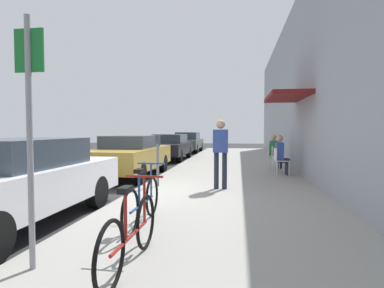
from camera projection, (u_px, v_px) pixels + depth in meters
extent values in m
plane|color=#2D2D30|center=(132.00, 196.00, 7.36)|extent=(60.00, 60.00, 0.00)
cube|color=#9E9B93|center=(229.00, 182.00, 9.00)|extent=(4.50, 32.00, 0.12)
cube|color=#999EA8|center=(317.00, 74.00, 8.51)|extent=(0.30, 32.00, 6.26)
cube|color=maroon|center=(286.00, 97.00, 9.53)|extent=(1.10, 2.80, 0.12)
cube|color=silver|center=(12.00, 187.00, 4.96)|extent=(1.80, 4.40, 0.64)
cube|color=#333D47|center=(18.00, 153.00, 5.09)|extent=(1.48, 2.11, 0.46)
cylinder|color=black|center=(97.00, 192.00, 6.20)|extent=(0.22, 0.64, 0.64)
cylinder|color=black|center=(26.00, 190.00, 6.44)|extent=(0.22, 0.64, 0.64)
cube|color=#A58433|center=(130.00, 158.00, 10.36)|extent=(1.80, 4.40, 0.65)
cube|color=#333D47|center=(131.00, 142.00, 10.49)|extent=(1.48, 2.11, 0.41)
cylinder|color=black|center=(163.00, 163.00, 11.61)|extent=(0.22, 0.64, 0.64)
cylinder|color=black|center=(123.00, 163.00, 11.84)|extent=(0.22, 0.64, 0.64)
cylinder|color=black|center=(140.00, 173.00, 8.91)|extent=(0.22, 0.64, 0.64)
cylinder|color=black|center=(89.00, 172.00, 9.15)|extent=(0.22, 0.64, 0.64)
cube|color=black|center=(170.00, 148.00, 16.36)|extent=(1.80, 4.40, 0.58)
cube|color=#333D47|center=(170.00, 139.00, 16.49)|extent=(1.48, 2.11, 0.46)
cylinder|color=black|center=(189.00, 152.00, 17.60)|extent=(0.22, 0.64, 0.64)
cylinder|color=black|center=(162.00, 152.00, 17.84)|extent=(0.22, 0.64, 0.64)
cylinder|color=black|center=(180.00, 156.00, 14.91)|extent=(0.22, 0.64, 0.64)
cylinder|color=black|center=(148.00, 156.00, 15.15)|extent=(0.22, 0.64, 0.64)
cube|color=#47514C|center=(188.00, 144.00, 22.06)|extent=(1.80, 4.40, 0.60)
cube|color=#333D47|center=(188.00, 136.00, 22.19)|extent=(1.48, 2.11, 0.51)
cylinder|color=black|center=(201.00, 147.00, 23.31)|extent=(0.22, 0.64, 0.64)
cylinder|color=black|center=(180.00, 147.00, 23.54)|extent=(0.22, 0.64, 0.64)
cylinder|color=black|center=(196.00, 149.00, 20.61)|extent=(0.22, 0.64, 0.64)
cylinder|color=black|center=(173.00, 149.00, 20.85)|extent=(0.22, 0.64, 0.64)
cylinder|color=slate|center=(158.00, 165.00, 7.95)|extent=(0.07, 0.07, 1.10)
cube|color=#383D42|center=(158.00, 139.00, 7.92)|extent=(0.12, 0.10, 0.22)
cylinder|color=gray|center=(30.00, 144.00, 3.15)|extent=(0.06, 0.06, 2.60)
cube|color=#19722D|center=(29.00, 50.00, 3.12)|extent=(0.32, 0.02, 0.44)
torus|color=black|center=(152.00, 196.00, 5.17)|extent=(0.04, 0.66, 0.66)
torus|color=black|center=(130.00, 213.00, 4.13)|extent=(0.04, 0.66, 0.66)
cylinder|color=#1E4C8C|center=(142.00, 204.00, 4.65)|extent=(0.04, 1.05, 0.04)
cylinder|color=#1E4C8C|center=(139.00, 189.00, 4.49)|extent=(0.04, 0.04, 0.50)
cube|color=black|center=(139.00, 171.00, 4.48)|extent=(0.10, 0.20, 0.06)
cylinder|color=#1E4C8C|center=(151.00, 180.00, 5.11)|extent=(0.03, 0.03, 0.56)
cylinder|color=#1E4C8C|center=(151.00, 164.00, 5.10)|extent=(0.46, 0.03, 0.03)
torus|color=black|center=(146.00, 222.00, 3.74)|extent=(0.04, 0.66, 0.66)
torus|color=black|center=(110.00, 257.00, 2.70)|extent=(0.04, 0.66, 0.66)
cylinder|color=maroon|center=(131.00, 236.00, 3.22)|extent=(0.04, 1.05, 0.04)
cylinder|color=maroon|center=(125.00, 217.00, 3.06)|extent=(0.04, 0.04, 0.50)
cube|color=black|center=(125.00, 190.00, 3.05)|extent=(0.10, 0.20, 0.06)
cylinder|color=maroon|center=(144.00, 200.00, 3.68)|extent=(0.03, 0.03, 0.56)
cylinder|color=maroon|center=(144.00, 176.00, 3.67)|extent=(0.46, 0.03, 0.03)
cylinder|color=silver|center=(286.00, 167.00, 10.11)|extent=(0.04, 0.04, 0.45)
cylinder|color=silver|center=(289.00, 169.00, 9.73)|extent=(0.04, 0.04, 0.45)
cylinder|color=silver|center=(275.00, 167.00, 10.14)|extent=(0.04, 0.04, 0.45)
cylinder|color=silver|center=(277.00, 169.00, 9.77)|extent=(0.04, 0.04, 0.45)
cube|color=silver|center=(282.00, 161.00, 9.93)|extent=(0.47, 0.47, 0.03)
cube|color=silver|center=(275.00, 154.00, 9.94)|extent=(0.06, 0.44, 0.40)
cylinder|color=#232838|center=(287.00, 167.00, 10.02)|extent=(0.11, 0.11, 0.47)
cylinder|color=#232838|center=(283.00, 160.00, 10.02)|extent=(0.37, 0.16, 0.14)
cylinder|color=#232838|center=(288.00, 168.00, 9.82)|extent=(0.11, 0.11, 0.47)
cylinder|color=#232838|center=(284.00, 161.00, 9.82)|extent=(0.37, 0.16, 0.14)
cube|color=#334C99|center=(279.00, 151.00, 9.92)|extent=(0.24, 0.37, 0.56)
sphere|color=tan|center=(280.00, 138.00, 9.90)|extent=(0.22, 0.22, 0.22)
cylinder|color=silver|center=(283.00, 164.00, 11.03)|extent=(0.04, 0.04, 0.45)
cylinder|color=silver|center=(284.00, 165.00, 10.66)|extent=(0.04, 0.04, 0.45)
cylinder|color=silver|center=(272.00, 164.00, 11.12)|extent=(0.04, 0.04, 0.45)
cylinder|color=silver|center=(273.00, 165.00, 10.75)|extent=(0.04, 0.04, 0.45)
cube|color=silver|center=(278.00, 158.00, 10.88)|extent=(0.48, 0.48, 0.03)
cube|color=silver|center=(272.00, 152.00, 10.92)|extent=(0.07, 0.44, 0.40)
cylinder|color=silver|center=(281.00, 162.00, 11.79)|extent=(0.04, 0.04, 0.45)
cylinder|color=silver|center=(279.00, 163.00, 11.45)|extent=(0.04, 0.04, 0.45)
cylinder|color=silver|center=(271.00, 162.00, 11.96)|extent=(0.04, 0.04, 0.45)
cylinder|color=silver|center=(269.00, 163.00, 11.62)|extent=(0.04, 0.04, 0.45)
cube|color=silver|center=(275.00, 156.00, 11.70)|extent=(0.55, 0.55, 0.03)
cube|color=silver|center=(270.00, 151.00, 11.78)|extent=(0.16, 0.43, 0.40)
cylinder|color=#232838|center=(281.00, 162.00, 11.72)|extent=(0.11, 0.11, 0.47)
cylinder|color=#232838|center=(277.00, 156.00, 11.76)|extent=(0.39, 0.24, 0.14)
cylinder|color=#232838|center=(280.00, 163.00, 11.54)|extent=(0.11, 0.11, 0.47)
cylinder|color=#232838|center=(276.00, 156.00, 11.58)|extent=(0.39, 0.24, 0.14)
cube|color=#267233|center=(273.00, 148.00, 11.72)|extent=(0.32, 0.41, 0.56)
sphere|color=tan|center=(273.00, 137.00, 11.70)|extent=(0.22, 0.22, 0.22)
cylinder|color=#232838|center=(216.00, 171.00, 7.58)|extent=(0.12, 0.12, 0.90)
cylinder|color=#232838|center=(224.00, 171.00, 7.55)|extent=(0.12, 0.12, 0.90)
cube|color=#334C99|center=(221.00, 141.00, 7.53)|extent=(0.36, 0.22, 0.56)
sphere|color=tan|center=(221.00, 124.00, 7.51)|extent=(0.22, 0.22, 0.22)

